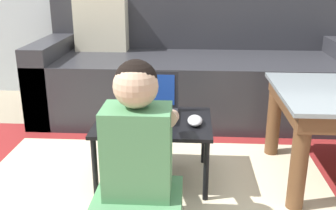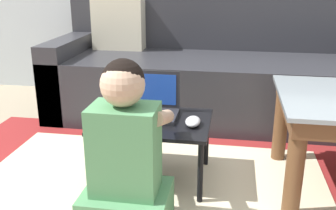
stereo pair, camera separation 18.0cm
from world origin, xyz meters
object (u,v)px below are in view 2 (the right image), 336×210
(laptop_desk, at_px, (153,127))
(person_seated, at_px, (126,160))
(computer_mouse, at_px, (193,121))
(couch, at_px, (208,74))
(laptop, at_px, (151,109))

(laptop_desk, bearing_deg, person_seated, -92.77)
(computer_mouse, height_order, person_seated, person_seated)
(couch, bearing_deg, laptop, -102.60)
(laptop, relative_size, person_seated, 0.38)
(laptop, bearing_deg, person_seated, -89.88)
(laptop, xyz_separation_m, person_seated, (0.00, -0.44, -0.05))
(person_seated, bearing_deg, laptop, 90.12)
(computer_mouse, bearing_deg, laptop, 157.33)
(laptop_desk, xyz_separation_m, computer_mouse, (0.19, -0.03, 0.05))
(computer_mouse, bearing_deg, couch, 90.05)
(couch, relative_size, computer_mouse, 18.77)
(laptop, distance_m, computer_mouse, 0.23)
(computer_mouse, bearing_deg, person_seated, -120.01)
(laptop, bearing_deg, computer_mouse, -22.67)
(laptop_desk, height_order, computer_mouse, computer_mouse)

